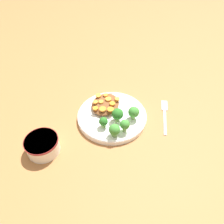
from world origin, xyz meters
TOP-DOWN VIEW (x-y plane):
  - ground_plane at (0.00, 0.00)m, footprint 4.00×4.00m
  - plate at (0.00, 0.00)m, footprint 0.26×0.26m
  - dip_bowl at (0.22, -0.17)m, footprint 0.11×0.11m
  - stew_mound at (-0.04, -0.04)m, footprint 0.13×0.11m
  - broccoli_floret_0 at (0.09, 0.04)m, footprint 0.04×0.04m
  - broccoli_floret_1 at (-0.01, 0.08)m, footprint 0.04×0.04m
  - broccoli_floret_2 at (0.06, 0.07)m, footprint 0.04×0.04m
  - broccoli_floret_3 at (0.07, -0.01)m, footprint 0.03×0.03m
  - broccoli_floret_4 at (0.02, 0.03)m, footprint 0.04×0.04m
  - carrot_slice_0 at (-0.03, -0.05)m, footprint 0.02×0.02m
  - carrot_slice_1 at (-0.07, -0.05)m, footprint 0.02×0.02m
  - carrot_slice_2 at (0.01, -0.03)m, footprint 0.03×0.03m
  - carrot_slice_3 at (-0.05, -0.03)m, footprint 0.02×0.02m
  - carrot_slice_4 at (-0.06, -0.00)m, footprint 0.02×0.02m
  - carrot_slice_5 at (-0.06, -0.08)m, footprint 0.02×0.02m
  - carrot_slice_6 at (-0.00, -0.01)m, footprint 0.02×0.02m
  - carrot_slice_7 at (-0.02, -0.07)m, footprint 0.02×0.02m
  - carrot_slice_8 at (-0.03, -0.01)m, footprint 0.02×0.02m
  - carrot_slice_9 at (0.01, -0.06)m, footprint 0.02×0.02m
  - fork at (-0.09, 0.19)m, footprint 0.18×0.05m

SIDE VIEW (x-z plane):
  - ground_plane at x=0.00m, z-range 0.00..0.00m
  - fork at x=-0.09m, z-range 0.00..0.01m
  - plate at x=0.00m, z-range 0.00..0.02m
  - stew_mound at x=-0.04m, z-range 0.02..0.04m
  - dip_bowl at x=0.22m, z-range 0.00..0.06m
  - broccoli_floret_3 at x=0.07m, z-range 0.02..0.06m
  - carrot_slice_5 at x=-0.06m, z-range 0.04..0.05m
  - carrot_slice_9 at x=0.01m, z-range 0.04..0.05m
  - carrot_slice_2 at x=0.01m, z-range 0.04..0.05m
  - carrot_slice_1 at x=-0.07m, z-range 0.04..0.05m
  - carrot_slice_0 at x=-0.03m, z-range 0.04..0.05m
  - carrot_slice_6 at x=0.00m, z-range 0.04..0.05m
  - carrot_slice_8 at x=-0.03m, z-range 0.04..0.05m
  - carrot_slice_3 at x=-0.05m, z-range 0.04..0.05m
  - carrot_slice_7 at x=-0.02m, z-range 0.04..0.05m
  - carrot_slice_4 at x=-0.06m, z-range 0.04..0.05m
  - broccoli_floret_0 at x=0.09m, z-range 0.02..0.07m
  - broccoli_floret_2 at x=0.06m, z-range 0.02..0.08m
  - broccoli_floret_1 at x=-0.01m, z-range 0.02..0.08m
  - broccoli_floret_4 at x=0.02m, z-range 0.02..0.08m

